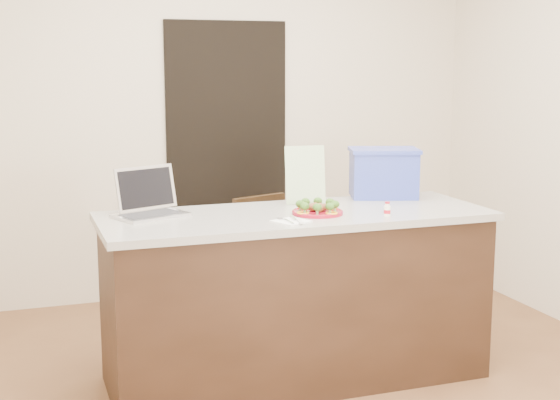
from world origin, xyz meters
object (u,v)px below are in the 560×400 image
object	(u,v)px
island	(296,296)
plate	(317,212)
blue_box	(384,173)
napkin	(291,221)
yogurt_bottle	(387,210)
laptop	(148,202)
chair	(264,258)

from	to	relation	value
island	plate	xyz separation A→B (m)	(0.09, -0.07, 0.47)
island	blue_box	xyz separation A→B (m)	(0.65, 0.29, 0.60)
island	napkin	xyz separation A→B (m)	(-0.11, -0.22, 0.46)
napkin	island	bearing A→B (deg)	63.42
yogurt_bottle	blue_box	xyz separation A→B (m)	(0.24, 0.53, 0.11)
napkin	laptop	distance (m)	0.77
island	plate	size ratio (longest dim) A/B	7.70
yogurt_bottle	blue_box	bearing A→B (deg)	65.39
yogurt_bottle	laptop	distance (m)	1.24
laptop	blue_box	bearing A→B (deg)	-18.39
napkin	laptop	world-z (taller)	laptop
island	blue_box	bearing A→B (deg)	23.94
laptop	blue_box	size ratio (longest dim) A/B	0.89
plate	napkin	distance (m)	0.25
island	chair	distance (m)	0.71
island	yogurt_bottle	size ratio (longest dim) A/B	27.60
plate	napkin	bearing A→B (deg)	-143.73
laptop	chair	size ratio (longest dim) A/B	0.47
island	blue_box	world-z (taller)	blue_box
blue_box	chair	distance (m)	0.93
plate	yogurt_bottle	size ratio (longest dim) A/B	3.58
yogurt_bottle	chair	xyz separation A→B (m)	(-0.36, 0.95, -0.45)
island	napkin	size ratio (longest dim) A/B	13.58
plate	chair	distance (m)	0.89
napkin	chair	bearing A→B (deg)	80.20
yogurt_bottle	blue_box	size ratio (longest dim) A/B	0.16
napkin	blue_box	xyz separation A→B (m)	(0.76, 0.51, 0.14)
blue_box	chair	size ratio (longest dim) A/B	0.53
plate	chair	bearing A→B (deg)	92.97
laptop	napkin	bearing A→B (deg)	-55.54
plate	chair	world-z (taller)	plate
laptop	chair	bearing A→B (deg)	10.48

